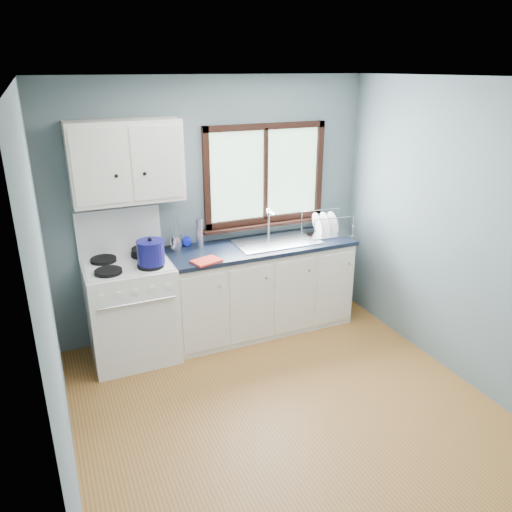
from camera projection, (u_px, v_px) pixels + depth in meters
name	position (u px, v px, depth m)	size (l,w,h in m)	color
floor	(297.00, 423.00, 3.84)	(3.20, 3.60, 0.02)	#9B652E
ceiling	(309.00, 76.00, 2.95)	(3.20, 3.60, 0.02)	white
wall_back	(215.00, 208.00, 4.95)	(3.20, 0.02, 2.50)	slate
wall_left	(49.00, 317.00, 2.79)	(0.02, 3.60, 2.50)	slate
wall_right	(479.00, 242.00, 4.00)	(0.02, 3.60, 2.50)	slate
gas_range	(131.00, 308.00, 4.57)	(0.76, 0.69, 1.36)	white
base_cabinets	(260.00, 291.00, 5.10)	(1.85, 0.60, 0.88)	white
countertop	(260.00, 246.00, 4.93)	(1.89, 0.64, 0.04)	black
sink	(277.00, 248.00, 5.01)	(0.84, 0.46, 0.44)	silver
window	(265.00, 182.00, 5.03)	(1.36, 0.10, 1.03)	#9EC6A8
upper_cabinets	(126.00, 162.00, 4.27)	(0.95, 0.35, 0.70)	white
skillet	(146.00, 250.00, 4.57)	(0.38, 0.27, 0.05)	black
stockpot	(151.00, 252.00, 4.30)	(0.27, 0.27, 0.24)	navy
utensil_crock	(176.00, 243.00, 4.74)	(0.13, 0.13, 0.36)	silver
thermos	(199.00, 233.00, 4.79)	(0.07, 0.07, 0.29)	silver
soap_bottle	(187.00, 236.00, 4.81)	(0.09, 0.09, 0.23)	#1123DD
dish_towel	(206.00, 261.00, 4.48)	(0.25, 0.18, 0.02)	#EE3D2B
dish_rack	(326.00, 228.00, 5.21)	(0.49, 0.39, 0.24)	silver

